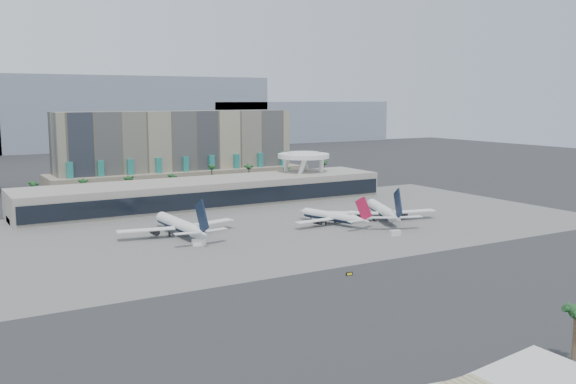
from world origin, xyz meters
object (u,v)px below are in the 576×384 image
airliner_left (179,225)px  service_vehicle_b (395,233)px  airliner_right (383,211)px  airliner_centre (332,216)px  service_vehicle_a (199,242)px  taxiway_sign (349,274)px

airliner_left → service_vehicle_b: airliner_left is taller
airliner_left → airliner_right: size_ratio=1.05×
airliner_centre → service_vehicle_a: size_ratio=8.11×
service_vehicle_a → service_vehicle_b: 69.83m
airliner_left → taxiway_sign: bearing=-75.5°
service_vehicle_b → taxiway_sign: (-44.60, -34.20, -0.54)m
airliner_left → airliner_right: 82.28m
airliner_right → airliner_centre: bearing=-167.9°
airliner_right → taxiway_sign: airliner_right is taller
airliner_left → service_vehicle_a: 18.28m
airliner_left → airliner_right: bearing=-12.1°
service_vehicle_a → taxiway_sign: (22.00, -55.20, -0.62)m
airliner_right → service_vehicle_b: 28.94m
airliner_left → airliner_centre: airliner_left is taller
airliner_left → airliner_centre: size_ratio=1.28×
airliner_left → service_vehicle_b: size_ratio=11.74×
airliner_right → service_vehicle_b: (-14.48, -24.86, -3.03)m
airliner_centre → airliner_right: size_ratio=0.82×
airliner_centre → service_vehicle_a: 59.59m
airliner_left → taxiway_sign: 76.55m
airliner_left → service_vehicle_a: size_ratio=10.41×
airliner_right → airliner_left: bearing=-167.2°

